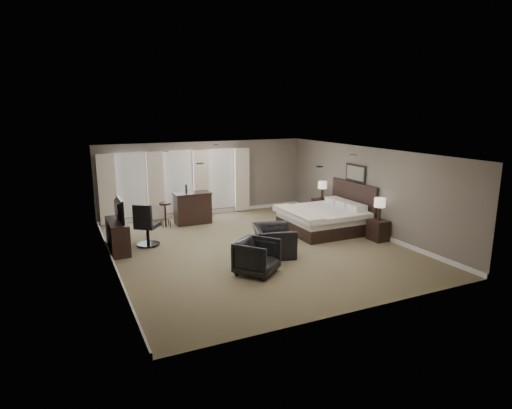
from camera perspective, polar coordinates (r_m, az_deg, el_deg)
name	(u,v)px	position (r m, az deg, el deg)	size (l,w,h in m)	color
room	(256,201)	(11.45, -0.06, 0.49)	(7.60, 8.60, 2.64)	brown
window_bay	(179,184)	(14.94, -10.27, 2.76)	(5.25, 0.20, 2.30)	silver
bed	(324,208)	(13.28, 9.08, -0.49)	(2.30, 2.19, 1.46)	silver
nightstand_near	(378,230)	(12.81, 15.96, -3.31)	(0.45, 0.54, 0.59)	black
nightstand_far	(322,208)	(15.03, 8.75, -0.52)	(0.49, 0.60, 0.66)	black
lamp_near	(379,209)	(12.66, 16.13, -0.61)	(0.31, 0.31, 0.65)	beige
lamp_far	(322,190)	(14.90, 8.84, 1.88)	(0.30, 0.30, 0.63)	beige
wall_art	(355,173)	(13.75, 13.11, 4.11)	(0.04, 0.96, 0.56)	slate
dresser	(118,236)	(11.94, -17.96, -4.02)	(0.46, 1.42, 0.82)	black
tv	(116,218)	(11.82, -18.12, -1.78)	(1.06, 0.61, 0.14)	black
armchair_near	(274,236)	(11.07, 2.36, -4.21)	(1.15, 0.75, 1.00)	black
armchair_far	(257,255)	(9.82, 0.14, -6.79)	(0.86, 0.81, 0.88)	black
bar_counter	(193,208)	(14.23, -8.45, -0.45)	(1.20, 0.62, 1.05)	black
bar_stool_left	(165,215)	(14.00, -11.99, -1.33)	(0.38, 0.38, 0.79)	black
bar_stool_right	(192,211)	(14.51, -8.48, -0.80)	(0.36, 0.36, 0.75)	black
desk_chair	(147,224)	(12.14, -14.29, -2.58)	(0.62, 0.62, 1.21)	black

